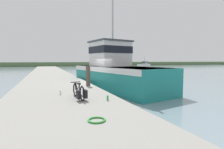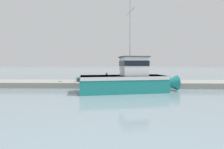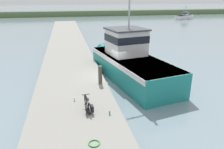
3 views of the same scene
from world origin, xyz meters
The scene contains 8 objects.
ground_plane centered at (0.00, 0.00, 0.00)m, with size 320.00×320.00×0.00m, color gray.
dock_pier centered at (-3.07, 0.00, 0.36)m, with size 4.88×80.00×0.72m, color gray.
fishing_boat_main centered at (1.77, 1.02, 1.47)m, with size 5.29×11.73×10.68m.
bicycle_touring centered at (-2.34, -5.24, 1.03)m, with size 0.53×1.70×0.69m.
mooring_post centered at (-1.09, -1.56, 1.36)m, with size 0.27×0.27×1.30m, color #51473D.
hose_coil centered at (-2.42, -8.10, 0.74)m, with size 0.50×0.50×0.05m, color green.
water_bottle_by_bike centered at (-1.31, -5.90, 0.82)m, with size 0.08×0.08×0.21m, color green.
water_bottle_on_curb centered at (-3.02, -3.90, 0.82)m, with size 0.07×0.07×0.21m, color silver.
Camera 2 is at (21.58, -0.24, 3.26)m, focal length 28.00 mm.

